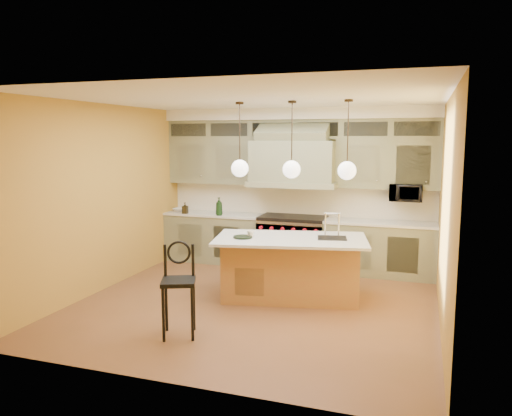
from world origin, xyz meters
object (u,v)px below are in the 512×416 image
(range, at_px, (293,242))
(microwave, at_px, (406,193))
(kitchen_island, at_px, (291,267))
(counter_stool, at_px, (179,283))

(range, relative_size, microwave, 2.21)
(range, xyz_separation_m, kitchen_island, (0.41, -1.69, -0.01))
(range, distance_m, counter_stool, 3.56)
(range, height_order, kitchen_island, kitchen_island)
(kitchen_island, bearing_deg, range, 91.84)
(kitchen_island, relative_size, microwave, 4.42)
(range, height_order, counter_stool, counter_stool)
(kitchen_island, distance_m, counter_stool, 2.05)
(kitchen_island, bearing_deg, microwave, 37.76)
(range, distance_m, kitchen_island, 1.74)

